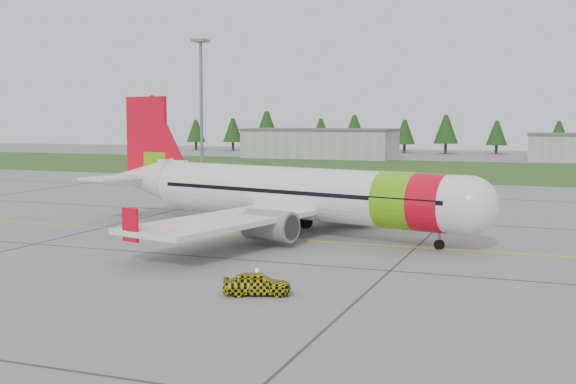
% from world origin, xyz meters
% --- Properties ---
extents(ground, '(320.00, 320.00, 0.00)m').
position_xyz_m(ground, '(0.00, 0.00, 0.00)').
color(ground, gray).
rests_on(ground, ground).
extents(aircraft, '(34.24, 32.19, 10.54)m').
position_xyz_m(aircraft, '(0.12, 10.74, 3.04)').
color(aircraft, white).
rests_on(aircraft, ground).
extents(follow_me_car, '(1.54, 1.67, 3.37)m').
position_xyz_m(follow_me_car, '(5.05, -7.79, 1.69)').
color(follow_me_car, yellow).
rests_on(follow_me_car, ground).
extents(service_van, '(1.97, 1.92, 4.35)m').
position_xyz_m(service_van, '(-41.06, 59.23, 2.17)').
color(service_van, white).
rests_on(service_van, ground).
extents(grass_strip, '(320.00, 50.00, 0.03)m').
position_xyz_m(grass_strip, '(0.00, 82.00, 0.01)').
color(grass_strip, '#30561E').
rests_on(grass_strip, ground).
extents(taxi_guideline, '(120.00, 0.25, 0.02)m').
position_xyz_m(taxi_guideline, '(0.00, 8.00, 0.01)').
color(taxi_guideline, gold).
rests_on(taxi_guideline, ground).
extents(hangar_west, '(32.00, 14.00, 6.00)m').
position_xyz_m(hangar_west, '(-30.00, 110.00, 3.00)').
color(hangar_west, '#A8A8A3').
rests_on(hangar_west, ground).
extents(floodlight_mast, '(0.50, 0.50, 20.00)m').
position_xyz_m(floodlight_mast, '(-32.00, 58.00, 10.00)').
color(floodlight_mast, slate).
rests_on(floodlight_mast, ground).
extents(treeline, '(160.00, 8.00, 10.00)m').
position_xyz_m(treeline, '(0.00, 138.00, 5.00)').
color(treeline, '#1C3F14').
rests_on(treeline, ground).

